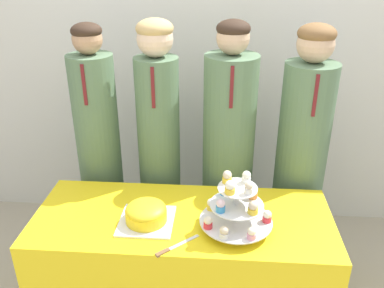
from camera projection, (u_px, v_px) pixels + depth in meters
wall_back at (198, 41)px, 2.74m from camera, size 9.00×0.06×2.70m
table at (183, 273)px, 2.14m from camera, size 1.46×0.59×0.72m
round_cake at (146, 213)px, 1.92m from camera, size 0.26×0.26×0.11m
cake_knife at (171, 249)px, 1.77m from camera, size 0.18×0.17×0.01m
cupcake_stand at (237, 206)px, 1.85m from camera, size 0.34×0.34×0.28m
student_0 at (101, 161)px, 2.44m from camera, size 0.25×0.26×1.57m
student_1 at (160, 158)px, 2.40m from camera, size 0.24×0.25×1.59m
student_2 at (228, 165)px, 2.39m from camera, size 0.29×0.30×1.59m
student_3 at (300, 167)px, 2.36m from camera, size 0.29×0.29×1.58m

